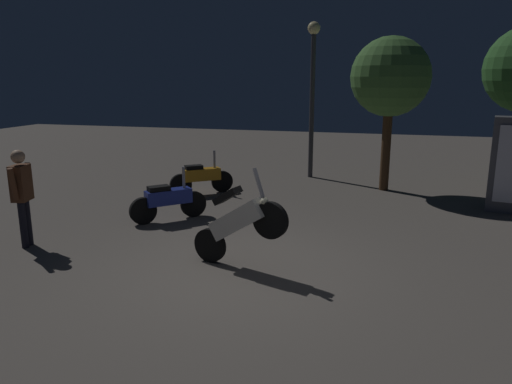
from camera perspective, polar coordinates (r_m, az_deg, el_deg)
name	(u,v)px	position (r m, az deg, el deg)	size (l,w,h in m)	color
ground_plane	(238,271)	(7.52, -2.14, -9.39)	(40.00, 40.00, 0.00)	#605951
motorcycle_white_foreground	(239,223)	(7.39, -2.09, -3.65)	(1.63, 0.53, 1.63)	black
motorcycle_orange_parked_left	(202,177)	(12.38, -6.49, 1.77)	(1.38, 1.09, 1.11)	black
motorcycle_blue_parked_right	(168,200)	(10.14, -10.35, -0.95)	(1.24, 1.25, 1.11)	black
person_rider_beside	(22,190)	(9.23, -26.06, 0.26)	(0.32, 0.67, 1.72)	black
streetlamp_near	(313,79)	(14.34, 6.74, 13.16)	(0.36, 0.36, 4.47)	#38383D
tree_center_bg	(390,78)	(12.98, 15.66, 12.92)	(2.01, 2.01, 3.95)	#4C331E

